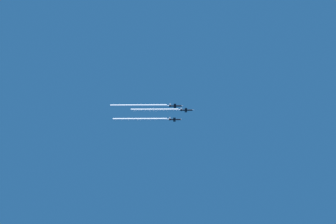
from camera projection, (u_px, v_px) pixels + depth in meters
jet_lead at (187, 110)px, 486.86m from camera, size 7.29×10.61×2.55m
jet_left_wingman at (175, 119)px, 498.07m from camera, size 7.29×10.61×2.55m
jet_right_wingman at (176, 106)px, 474.94m from camera, size 7.29×10.61×2.55m
smoke_trail_lead at (156, 110)px, 487.03m from camera, size 2.33×36.11×2.33m
smoke_trail_left_wingman at (141, 120)px, 498.26m from camera, size 2.33×41.92×2.33m
smoke_trail_right_wingman at (140, 106)px, 475.13m from camera, size 2.33×42.02×2.33m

